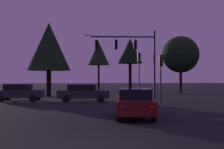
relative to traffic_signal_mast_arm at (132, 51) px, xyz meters
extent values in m
plane|color=black|center=(-3.65, 3.95, -4.63)|extent=(168.00, 168.00, 0.00)
cylinder|color=#232326|center=(2.21, 0.01, -1.32)|extent=(0.20, 0.20, 6.63)
cylinder|color=#232326|center=(-0.88, -0.02, 1.36)|extent=(6.18, 0.20, 0.14)
ellipsoid|color=#F4EACC|center=(-4.27, -0.05, 1.51)|extent=(0.56, 0.28, 0.16)
cylinder|color=#232326|center=(0.36, -0.01, 1.20)|extent=(0.05, 0.05, 0.32)
cube|color=black|center=(0.36, -0.01, 0.59)|extent=(0.30, 0.24, 0.90)
sphere|color=red|center=(0.36, 0.13, 0.87)|extent=(0.18, 0.18, 0.18)
sphere|color=#56380C|center=(0.36, 0.13, 0.59)|extent=(0.18, 0.18, 0.18)
sphere|color=#0C4219|center=(0.36, 0.13, 0.31)|extent=(0.18, 0.18, 0.18)
cylinder|color=#232326|center=(-1.50, -0.03, 1.20)|extent=(0.05, 0.05, 0.32)
cube|color=black|center=(-1.50, -0.03, 0.59)|extent=(0.30, 0.24, 0.90)
sphere|color=red|center=(-1.50, 0.11, 0.87)|extent=(0.18, 0.18, 0.18)
sphere|color=#56380C|center=(-1.50, 0.11, 0.59)|extent=(0.18, 0.18, 0.18)
sphere|color=#0C4219|center=(-1.50, 0.11, 0.31)|extent=(0.18, 0.18, 0.18)
cylinder|color=#232326|center=(-3.35, -0.04, 1.19)|extent=(0.05, 0.05, 0.34)
cube|color=black|center=(-3.35, -0.04, 0.57)|extent=(0.30, 0.24, 0.90)
sphere|color=red|center=(-3.35, 0.10, 0.85)|extent=(0.18, 0.18, 0.18)
sphere|color=#56380C|center=(-3.35, 0.10, 0.57)|extent=(0.18, 0.18, 0.18)
sphere|color=#0C4219|center=(-3.35, 0.10, 0.29)|extent=(0.18, 0.18, 0.18)
cylinder|color=#232326|center=(0.96, 1.77, -2.79)|extent=(0.12, 0.12, 3.70)
cube|color=black|center=(0.96, 1.77, -0.49)|extent=(0.33, 0.28, 0.90)
sphere|color=#4C0A0A|center=(0.98, 1.63, -0.21)|extent=(0.18, 0.18, 0.18)
sphere|color=#56380C|center=(0.98, 1.63, -0.49)|extent=(0.18, 0.18, 0.18)
sphere|color=#1EE04C|center=(0.98, 1.63, -0.77)|extent=(0.18, 0.18, 0.18)
cylinder|color=#232326|center=(1.82, -4.84, -3.14)|extent=(0.12, 0.12, 2.99)
cube|color=black|center=(1.82, -4.84, -1.19)|extent=(0.36, 0.33, 0.90)
sphere|color=red|center=(1.86, -4.97, -0.91)|extent=(0.18, 0.18, 0.18)
sphere|color=#56380C|center=(1.86, -4.97, -1.19)|extent=(0.18, 0.18, 0.18)
sphere|color=#0C4219|center=(1.86, -4.97, -1.47)|extent=(0.18, 0.18, 0.18)
cube|color=#4C0F0F|center=(-1.33, -13.43, -3.97)|extent=(2.11, 4.64, 0.68)
cube|color=black|center=(-1.34, -13.58, -3.37)|extent=(1.72, 2.54, 0.52)
cylinder|color=black|center=(-2.05, -11.89, -4.31)|extent=(0.24, 0.65, 0.64)
cylinder|color=black|center=(-0.42, -11.99, -4.31)|extent=(0.24, 0.65, 0.64)
cylinder|color=black|center=(-2.24, -14.87, -4.31)|extent=(0.24, 0.65, 0.64)
cylinder|color=black|center=(-0.61, -14.98, -4.31)|extent=(0.24, 0.65, 0.64)
sphere|color=red|center=(-2.11, -15.66, -3.87)|extent=(0.14, 0.14, 0.14)
sphere|color=red|center=(-0.83, -15.74, -3.87)|extent=(0.14, 0.14, 0.14)
cube|color=#232328|center=(-4.46, -2.74, -3.97)|extent=(4.40, 1.91, 0.68)
cube|color=black|center=(-4.61, -2.74, -3.37)|extent=(2.38, 1.63, 0.52)
cylinder|color=black|center=(-3.02, -1.89, -4.31)|extent=(0.64, 0.20, 0.64)
cylinder|color=black|center=(-3.01, -3.57, -4.31)|extent=(0.64, 0.20, 0.64)
cylinder|color=black|center=(-5.91, -1.91, -4.31)|extent=(0.64, 0.20, 0.64)
cylinder|color=black|center=(-5.90, -3.59, -4.31)|extent=(0.64, 0.20, 0.64)
sphere|color=red|center=(-6.67, -2.10, -3.87)|extent=(0.14, 0.14, 0.14)
sphere|color=red|center=(-6.66, -3.41, -3.87)|extent=(0.14, 0.14, 0.14)
cube|color=#232328|center=(-10.10, -1.96, -3.97)|extent=(4.13, 1.95, 0.68)
cube|color=black|center=(-10.25, -1.95, -3.37)|extent=(2.25, 1.63, 0.52)
cylinder|color=black|center=(-8.73, -1.22, -4.31)|extent=(0.65, 0.23, 0.64)
cylinder|color=black|center=(-8.79, -2.81, -4.31)|extent=(0.65, 0.23, 0.64)
cylinder|color=black|center=(-11.40, -1.11, -4.31)|extent=(0.65, 0.23, 0.64)
cylinder|color=black|center=(-11.47, -2.70, -4.31)|extent=(0.65, 0.23, 0.64)
cylinder|color=black|center=(8.16, 12.40, -2.89)|extent=(0.40, 0.40, 3.50)
sphere|color=black|center=(8.16, 12.40, 0.63)|extent=(5.05, 5.05, 5.05)
cylinder|color=black|center=(-8.53, 4.02, -3.21)|extent=(0.50, 0.50, 2.85)
cone|color=black|center=(-8.53, 4.02, 0.81)|extent=(4.66, 4.66, 5.19)
cylinder|color=black|center=(1.84, 18.88, -2.48)|extent=(0.49, 0.49, 4.32)
cone|color=black|center=(1.84, 18.88, 1.66)|extent=(3.83, 3.83, 3.96)
cylinder|color=black|center=(-3.12, 22.17, -2.54)|extent=(0.33, 0.33, 4.19)
cone|color=black|center=(-3.12, 22.17, 1.53)|extent=(3.62, 3.62, 3.95)
camera|label=1|loc=(-3.21, -29.23, -2.55)|focal=49.10mm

